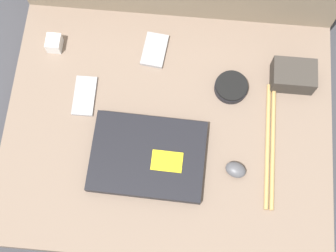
{
  "coord_description": "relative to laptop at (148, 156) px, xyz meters",
  "views": [
    {
      "loc": [
        0.04,
        -0.43,
        1.46
      ],
      "look_at": [
        0.0,
        0.0,
        0.13
      ],
      "focal_mm": 50.0,
      "sensor_mm": 36.0,
      "label": 1
    }
  ],
  "objects": [
    {
      "name": "couch_seat",
      "position": [
        0.05,
        0.1,
        -0.07
      ],
      "size": [
        0.99,
        0.77,
        0.11
      ],
      "color": "#7A6656",
      "rests_on": "ground_plane"
    },
    {
      "name": "charger_brick",
      "position": [
        -0.33,
        0.34,
        0.01
      ],
      "size": [
        0.04,
        0.05,
        0.04
      ],
      "color": "silver",
      "rests_on": "couch_seat"
    },
    {
      "name": "ground_plane",
      "position": [
        0.05,
        0.1,
        -0.12
      ],
      "size": [
        8.0,
        8.0,
        0.0
      ],
      "primitive_type": "plane",
      "color": "#38383D"
    },
    {
      "name": "phone_black",
      "position": [
        -0.22,
        0.18,
        -0.01
      ],
      "size": [
        0.07,
        0.13,
        0.01
      ],
      "rotation": [
        0.0,
        0.0,
        0.01
      ],
      "color": "#99999E",
      "rests_on": "couch_seat"
    },
    {
      "name": "speaker_puck",
      "position": [
        0.23,
        0.24,
        -0.0
      ],
      "size": [
        0.1,
        0.1,
        0.03
      ],
      "color": "black",
      "rests_on": "couch_seat"
    },
    {
      "name": "drumstick_pair",
      "position": [
        0.36,
        0.07,
        -0.01
      ],
      "size": [
        0.03,
        0.39,
        0.01
      ],
      "rotation": [
        0.0,
        0.0,
        -0.0
      ],
      "color": "tan",
      "rests_on": "couch_seat"
    },
    {
      "name": "phone_silver",
      "position": [
        -0.01,
        0.35,
        -0.01
      ],
      "size": [
        0.08,
        0.12,
        0.01
      ],
      "rotation": [
        0.0,
        0.0,
        -0.11
      ],
      "color": "#99999E",
      "rests_on": "couch_seat"
    },
    {
      "name": "laptop",
      "position": [
        0.0,
        0.0,
        0.0
      ],
      "size": [
        0.34,
        0.25,
        0.03
      ],
      "rotation": [
        0.0,
        0.0,
        -0.03
      ],
      "color": "black",
      "rests_on": "couch_seat"
    },
    {
      "name": "camera_pouch",
      "position": [
        0.42,
        0.29,
        0.02
      ],
      "size": [
        0.13,
        0.09,
        0.07
      ],
      "color": "#38332D",
      "rests_on": "couch_seat"
    },
    {
      "name": "computer_mouse",
      "position": [
        0.26,
        -0.02,
        0.0
      ],
      "size": [
        0.07,
        0.06,
        0.03
      ],
      "rotation": [
        0.0,
        0.0,
        -0.34
      ],
      "color": "#4C4C51",
      "rests_on": "couch_seat"
    }
  ]
}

